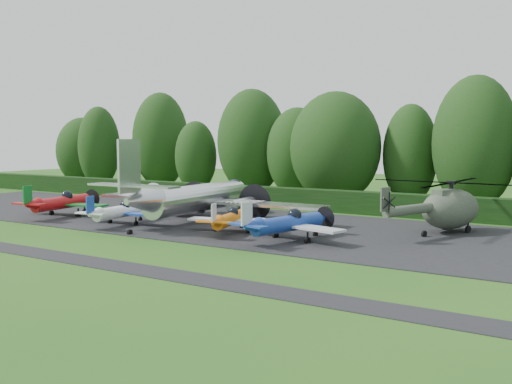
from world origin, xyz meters
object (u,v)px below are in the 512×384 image
Objects in this scene: transport_plane at (196,198)px; light_plane_red at (62,202)px; helicopter at (450,205)px; light_plane_white at (120,211)px; light_plane_orange at (231,219)px; light_plane_blue at (288,223)px.

light_plane_red is (-11.28, -4.15, -0.66)m from transport_plane.
helicopter is (18.98, 4.85, 0.06)m from transport_plane.
light_plane_white is 0.53× the size of helicopter.
light_plane_orange is at bearing 11.29° from light_plane_red.
light_plane_white is 9.47m from light_plane_orange.
light_plane_blue is 0.59× the size of helicopter.
light_plane_red is at bearing -157.46° from transport_plane.
helicopter is (22.47, 9.84, 0.89)m from light_plane_white.
light_plane_blue is at bearing 8.88° from light_plane_red.
light_plane_red reaches higher than light_plane_orange.
light_plane_orange is 15.60m from helicopter.
helicopter is (13.11, 8.41, 0.95)m from light_plane_orange.
transport_plane reaches higher than light_plane_blue.
light_plane_blue is at bearing 9.43° from light_plane_white.
light_plane_red is at bearing 166.27° from light_plane_blue.
helicopter is (8.04, 9.17, 0.77)m from light_plane_blue.
helicopter is at bearing 25.88° from light_plane_red.
light_plane_blue is 12.22m from helicopter.
helicopter is at bearing 35.46° from light_plane_blue.
helicopter reaches higher than light_plane_red.
helicopter is (30.26, 9.01, 0.73)m from light_plane_red.
transport_plane reaches higher than helicopter.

